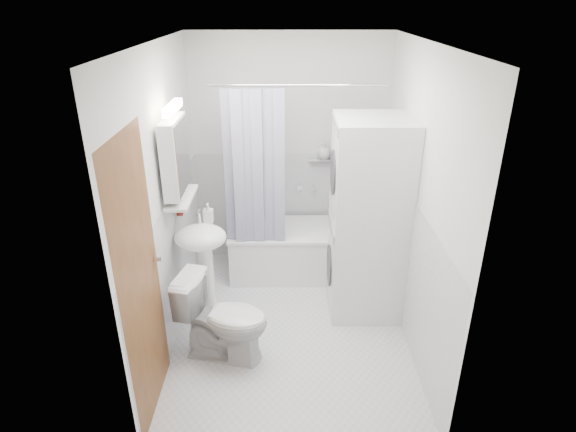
{
  "coord_description": "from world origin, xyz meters",
  "views": [
    {
      "loc": [
        -0.04,
        -3.51,
        2.7
      ],
      "look_at": [
        -0.02,
        0.15,
        1.01
      ],
      "focal_mm": 30.0,
      "sensor_mm": 36.0,
      "label": 1
    }
  ],
  "objects_px": {
    "washer_dryer": "(368,220)",
    "toilet": "(224,319)",
    "sink": "(202,253)",
    "bathtub": "(295,248)"
  },
  "relations": [
    {
      "from": "washer_dryer",
      "to": "toilet",
      "type": "height_order",
      "value": "washer_dryer"
    },
    {
      "from": "sink",
      "to": "washer_dryer",
      "type": "xyz_separation_m",
      "value": [
        1.43,
        0.22,
        0.2
      ]
    },
    {
      "from": "bathtub",
      "to": "sink",
      "type": "height_order",
      "value": "sink"
    },
    {
      "from": "sink",
      "to": "washer_dryer",
      "type": "distance_m",
      "value": 1.46
    },
    {
      "from": "bathtub",
      "to": "sink",
      "type": "xyz_separation_m",
      "value": [
        -0.81,
        -0.85,
        0.42
      ]
    },
    {
      "from": "sink",
      "to": "washer_dryer",
      "type": "bearing_deg",
      "value": 8.93
    },
    {
      "from": "bathtub",
      "to": "toilet",
      "type": "distance_m",
      "value": 1.43
    },
    {
      "from": "washer_dryer",
      "to": "toilet",
      "type": "distance_m",
      "value": 1.5
    },
    {
      "from": "bathtub",
      "to": "washer_dryer",
      "type": "height_order",
      "value": "washer_dryer"
    },
    {
      "from": "sink",
      "to": "toilet",
      "type": "relative_size",
      "value": 1.44
    }
  ]
}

